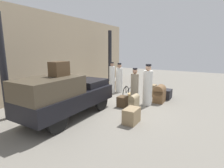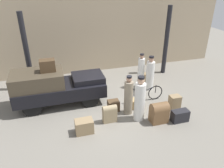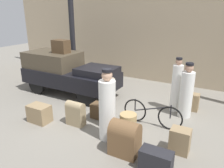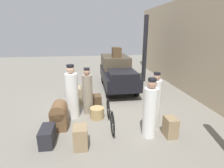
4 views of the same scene
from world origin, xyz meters
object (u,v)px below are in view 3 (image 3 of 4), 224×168
Objects in this scene: trunk_on_truck_roof at (61,46)px; conductor_in_dark_uniform at (109,102)px; truck at (67,71)px; porter_carrying_trunk at (176,87)px; trunk_barrel_dark at (125,137)px; wicker_basket at (128,120)px; porter_standing_middle at (186,93)px; suitcase_black_upright at (192,102)px; trunk_umber_medium at (39,113)px; bicycle at (152,114)px; trunk_wicker_pale at (99,111)px; trunk_large_brown at (75,113)px; suitcase_tan_flat at (180,141)px; suitcase_small_leather at (156,161)px; porter_lifting_near_truck at (107,108)px.

conductor_in_dark_uniform is at bearing -27.46° from trunk_on_truck_roof.
truck is 0.99m from trunk_on_truck_roof.
porter_carrying_trunk is 2.98m from trunk_barrel_dark.
porter_standing_middle reaches higher than wicker_basket.
suitcase_black_upright reaches higher than trunk_umber_medium.
conductor_in_dark_uniform reaches higher than wicker_basket.
bicycle reaches higher than trunk_umber_medium.
trunk_on_truck_roof is (-4.89, -0.77, 1.58)m from suitcase_black_upright.
trunk_wicker_pale is 0.81m from trunk_large_brown.
trunk_barrel_dark is 1.45× the size of suitcase_black_upright.
truck is at bearing 159.91° from suitcase_tan_flat.
suitcase_tan_flat is (1.00, -0.90, -0.06)m from bicycle.
suitcase_small_leather is 5.71m from trunk_on_truck_roof.
porter_standing_middle is 2.40× the size of trunk_large_brown.
suitcase_small_leather is (1.50, -0.58, -0.62)m from porter_lifting_near_truck.
trunk_large_brown is 1.15m from trunk_umber_medium.
trunk_wicker_pale is 0.70× the size of suitcase_small_leather.
wicker_basket is 1.09m from porter_lifting_near_truck.
conductor_in_dark_uniform reaches higher than trunk_umber_medium.
wicker_basket is 1.01m from trunk_wicker_pale.
truck reaches higher than wicker_basket.
porter_carrying_trunk is 2.91× the size of trunk_on_truck_roof.
porter_standing_middle is at bearing 31.11° from trunk_wicker_pale.
wicker_basket is 2.66m from trunk_umber_medium.
truck is 5.34× the size of trunk_large_brown.
suitcase_small_leather is (1.29, -1.41, 0.05)m from wicker_basket.
porter_carrying_trunk is 2.75× the size of trunk_umber_medium.
bicycle is at bearing -116.92° from suitcase_black_upright.
trunk_on_truck_roof is (-2.47, 1.21, 1.64)m from trunk_wicker_pale.
wicker_basket is 2.02m from porter_standing_middle.
trunk_barrel_dark is at bearing -43.60° from conductor_in_dark_uniform.
porter_carrying_trunk is at bearing 46.08° from trunk_large_brown.
trunk_umber_medium reaches higher than suitcase_small_leather.
suitcase_small_leather is (-0.12, -3.44, -0.05)m from suitcase_black_upright.
truck is at bearing 146.72° from trunk_barrel_dark.
trunk_barrel_dark is 4.88m from trunk_on_truck_roof.
bicycle is 2.62× the size of suitcase_small_leather.
wicker_basket is at bearing -19.93° from trunk_on_truck_roof.
porter_lifting_near_truck is 2.78m from porter_carrying_trunk.
trunk_on_truck_roof is (-3.00, 1.56, 1.09)m from conductor_in_dark_uniform.
trunk_barrel_dark reaches higher than trunk_umber_medium.
bicycle reaches higher than trunk_large_brown.
trunk_wicker_pale is at bearing 167.72° from suitcase_tan_flat.
trunk_barrel_dark is 1.16× the size of trunk_large_brown.
suitcase_black_upright is at bearing 8.95° from trunk_on_truck_roof.
bicycle is 3.59× the size of wicker_basket.
wicker_basket is 0.73× the size of suitcase_small_leather.
trunk_on_truck_roof reaches higher than trunk_umber_medium.
trunk_umber_medium is (-1.07, -0.38, -0.12)m from trunk_large_brown.
trunk_wicker_pale is at bearing 62.88° from trunk_large_brown.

